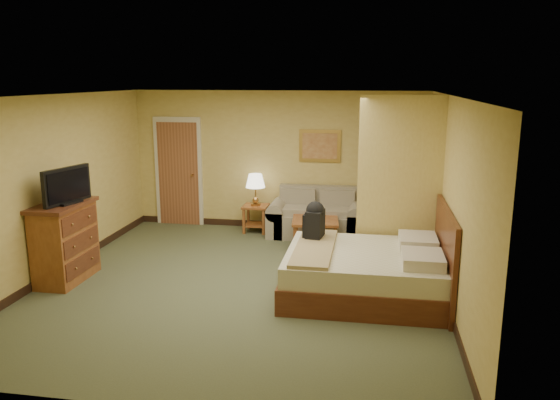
% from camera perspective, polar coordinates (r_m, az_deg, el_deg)
% --- Properties ---
extents(floor, '(6.00, 6.00, 0.00)m').
position_cam_1_polar(floor, '(7.76, -4.07, -8.74)').
color(floor, '#495033').
rests_on(floor, ground).
extents(ceiling, '(6.00, 6.00, 0.00)m').
position_cam_1_polar(ceiling, '(7.23, -4.39, 10.83)').
color(ceiling, white).
rests_on(ceiling, back_wall).
extents(back_wall, '(5.50, 0.02, 2.60)m').
position_cam_1_polar(back_wall, '(10.28, -0.24, 4.12)').
color(back_wall, tan).
rests_on(back_wall, floor).
extents(left_wall, '(0.02, 6.00, 2.60)m').
position_cam_1_polar(left_wall, '(8.46, -22.62, 1.29)').
color(left_wall, tan).
rests_on(left_wall, floor).
extents(right_wall, '(0.02, 6.00, 2.60)m').
position_cam_1_polar(right_wall, '(7.25, 17.41, -0.09)').
color(right_wall, tan).
rests_on(right_wall, floor).
extents(partition, '(1.20, 0.15, 2.60)m').
position_cam_1_polar(partition, '(8.09, 12.35, 1.49)').
color(partition, tan).
rests_on(partition, floor).
extents(door, '(0.94, 0.16, 2.10)m').
position_cam_1_polar(door, '(10.79, -10.54, 2.87)').
color(door, beige).
rests_on(door, floor).
extents(baseboard, '(5.50, 0.02, 0.12)m').
position_cam_1_polar(baseboard, '(10.52, -0.24, -2.58)').
color(baseboard, black).
rests_on(baseboard, floor).
extents(loveseat, '(1.74, 0.81, 0.88)m').
position_cam_1_polar(loveseat, '(9.96, 3.84, -2.14)').
color(loveseat, gray).
rests_on(loveseat, floor).
extents(side_table, '(0.46, 0.46, 0.51)m').
position_cam_1_polar(side_table, '(10.20, -2.56, -1.50)').
color(side_table, brown).
rests_on(side_table, floor).
extents(table_lamp, '(0.36, 0.36, 0.59)m').
position_cam_1_polar(table_lamp, '(10.06, -2.59, 1.93)').
color(table_lamp, '#A2743B').
rests_on(table_lamp, side_table).
extents(coffee_table, '(0.84, 0.84, 0.49)m').
position_cam_1_polar(coffee_table, '(9.26, 3.69, -2.86)').
color(coffee_table, brown).
rests_on(coffee_table, floor).
extents(wall_picture, '(0.77, 0.04, 0.60)m').
position_cam_1_polar(wall_picture, '(10.10, 4.18, 5.66)').
color(wall_picture, '#B78E3F').
rests_on(wall_picture, back_wall).
extents(dresser, '(0.55, 1.06, 1.13)m').
position_cam_1_polar(dresser, '(8.27, -21.53, -4.09)').
color(dresser, brown).
rests_on(dresser, floor).
extents(tv, '(0.29, 0.82, 0.51)m').
position_cam_1_polar(tv, '(8.04, -21.38, 1.31)').
color(tv, black).
rests_on(tv, dresser).
extents(bed, '(2.20, 1.87, 1.21)m').
position_cam_1_polar(bed, '(7.35, 9.69, -7.40)').
color(bed, '#4C2111').
rests_on(bed, floor).
extents(backpack, '(0.26, 0.35, 0.56)m').
position_cam_1_polar(backpack, '(7.63, 3.69, -2.09)').
color(backpack, black).
rests_on(backpack, bed).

